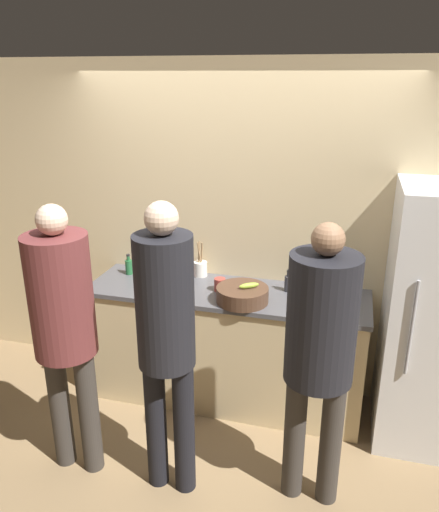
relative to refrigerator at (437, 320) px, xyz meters
name	(u,v)px	position (x,y,z in m)	size (l,w,h in m)	color
ground_plane	(214,423)	(-1.48, -0.31, -0.92)	(14.00, 14.00, 0.00)	#8C704C
wall_back	(237,233)	(-1.48, 0.37, 0.38)	(5.20, 0.06, 2.60)	#D6BC8C
counter	(227,344)	(-1.48, 0.05, -0.44)	(2.12, 0.66, 0.94)	beige
refrigerator	(437,320)	(0.00, 0.00, 0.00)	(0.69, 0.72, 1.83)	white
person_left	(63,318)	(-2.24, -0.95, 0.18)	(0.38, 0.38, 1.80)	#38332D
person_center	(166,331)	(-1.58, -0.95, 0.19)	(0.33, 0.33, 1.86)	black
person_right	(320,342)	(-0.73, -0.80, 0.17)	(0.39, 0.39, 1.77)	#38332D
fruit_bowl	(242,294)	(-1.32, -0.12, 0.08)	(0.37, 0.37, 0.15)	#4C3323
utensil_crock	(200,268)	(-1.76, 0.27, 0.09)	(0.11, 0.11, 0.29)	silver
bottle_green	(129,266)	(-2.33, 0.15, 0.09)	(0.06, 0.06, 0.17)	#236033
bottle_dark	(288,283)	(-1.04, 0.15, 0.09)	(0.06, 0.06, 0.17)	#333338
bottle_red	(164,267)	(-2.04, 0.18, 0.10)	(0.06, 0.06, 0.20)	red
cup_red	(220,285)	(-1.53, 0.02, 0.08)	(0.09, 0.09, 0.10)	#A33D33
potted_plant	(319,279)	(-0.81, 0.15, 0.14)	(0.14, 0.14, 0.22)	beige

